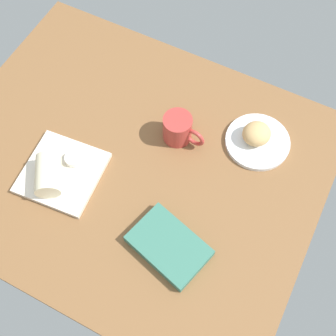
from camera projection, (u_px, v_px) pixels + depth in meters
dining_table at (130, 164)px, 131.39cm from camera, size 110.00×90.00×4.00cm
round_plate at (257, 142)px, 131.81cm from camera, size 19.20×19.20×1.40cm
scone_pastry at (257, 134)px, 128.89cm from camera, size 11.45×11.55×5.77cm
square_plate at (62, 173)px, 127.02cm from camera, size 23.18×23.18×1.60cm
sauce_cup at (74, 159)px, 126.92cm from camera, size 4.94×4.94×2.04cm
breakfast_wrap at (48, 175)px, 121.88cm from camera, size 12.05×13.28×7.09cm
book_stack at (169, 246)px, 116.40cm from camera, size 23.06×18.35×3.14cm
coffee_mug at (179, 129)px, 129.32cm from camera, size 13.39×8.61×8.96cm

